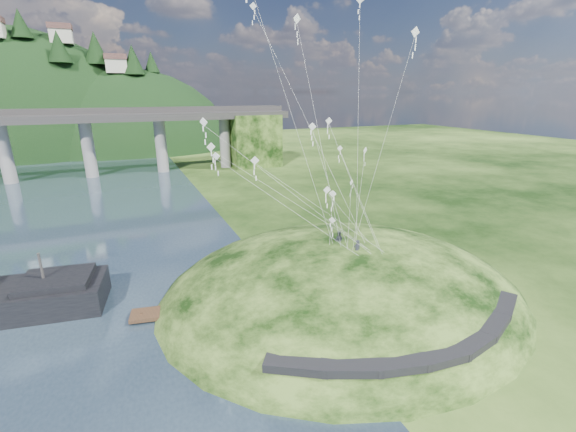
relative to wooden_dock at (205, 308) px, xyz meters
name	(u,v)px	position (x,y,z in m)	size (l,w,h in m)	color
ground	(273,321)	(4.93, -3.68, -0.39)	(320.00, 320.00, 0.00)	black
grass_hill	(342,305)	(12.93, -1.68, -1.89)	(36.00, 32.00, 13.00)	black
footpath	(427,343)	(12.39, -13.42, 1.70)	(22.29, 5.84, 0.83)	black
bridge	(33,136)	(-21.53, 66.39, 9.31)	(160.00, 11.00, 15.00)	#2D2B2B
far_ridge	(11,176)	(-38.65, 118.49, -7.83)	(153.00, 70.00, 94.50)	black
wooden_dock	(205,308)	(0.00, 0.00, 0.00)	(12.54, 4.18, 0.89)	#372316
kite_flyers	(345,234)	(12.95, -1.60, 5.52)	(1.27, 3.36, 1.87)	#272A34
kite_swarm	(299,121)	(11.05, 4.43, 15.35)	(19.12, 12.71, 21.48)	white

